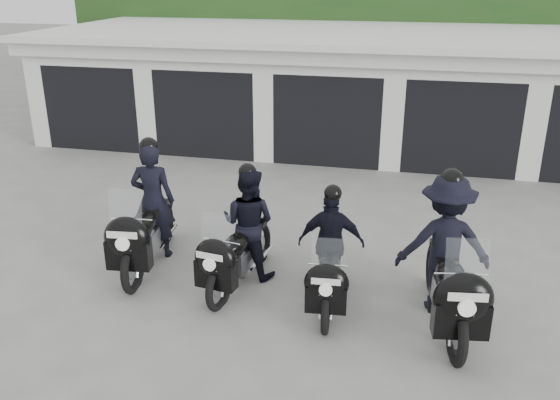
% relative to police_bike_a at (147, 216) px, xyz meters
% --- Properties ---
extents(ground, '(80.00, 80.00, 0.00)m').
position_rel_police_bike_a_xyz_m(ground, '(1.98, 0.30, -0.84)').
color(ground, gray).
rests_on(ground, ground).
extents(garage_block, '(16.40, 6.80, 2.96)m').
position_rel_police_bike_a_xyz_m(garage_block, '(1.98, 8.36, 0.59)').
color(garage_block, silver).
rests_on(garage_block, ground).
extents(background_vegetation, '(20.00, 3.90, 5.80)m').
position_rel_police_bike_a_xyz_m(background_vegetation, '(2.35, 13.22, 1.93)').
color(background_vegetation, '#183D16').
rests_on(background_vegetation, ground).
extents(police_bike_a, '(0.89, 2.42, 2.11)m').
position_rel_police_bike_a_xyz_m(police_bike_a, '(0.00, 0.00, 0.00)').
color(police_bike_a, black).
rests_on(police_bike_a, ground).
extents(police_bike_b, '(0.97, 2.17, 1.89)m').
position_rel_police_bike_a_xyz_m(police_bike_b, '(1.64, -0.16, -0.04)').
color(police_bike_b, black).
rests_on(police_bike_b, ground).
extents(police_bike_c, '(1.01, 2.03, 1.76)m').
position_rel_police_bike_a_xyz_m(police_bike_c, '(3.01, -0.44, -0.09)').
color(police_bike_c, black).
rests_on(police_bike_c, ground).
extents(police_bike_d, '(1.38, 2.47, 2.16)m').
position_rel_police_bike_a_xyz_m(police_bike_d, '(4.60, -0.54, 0.08)').
color(police_bike_d, black).
rests_on(police_bike_d, ground).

